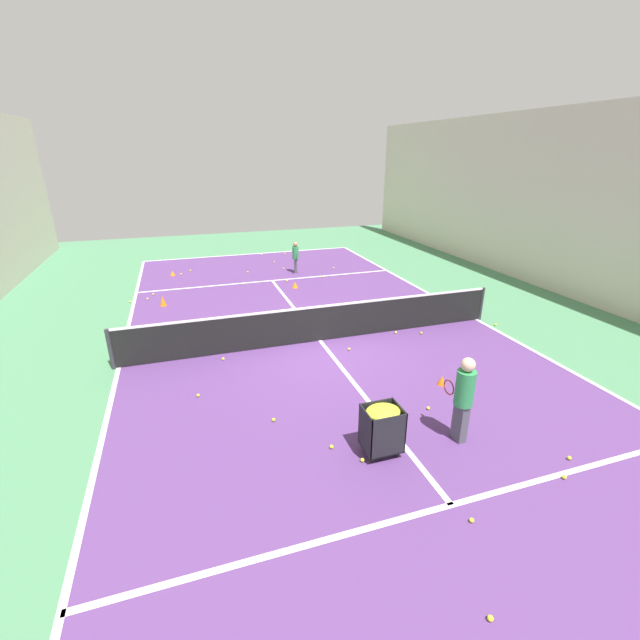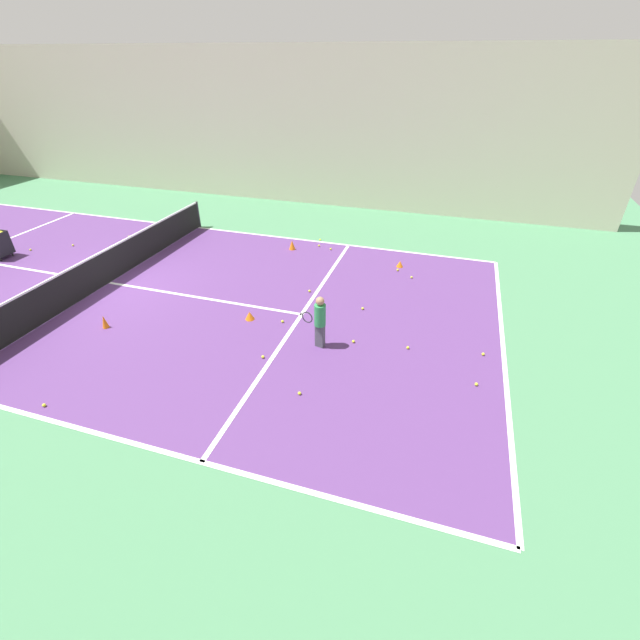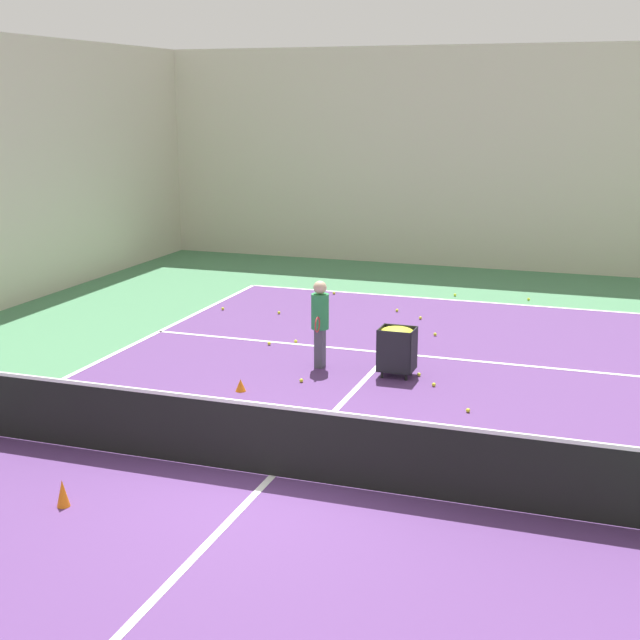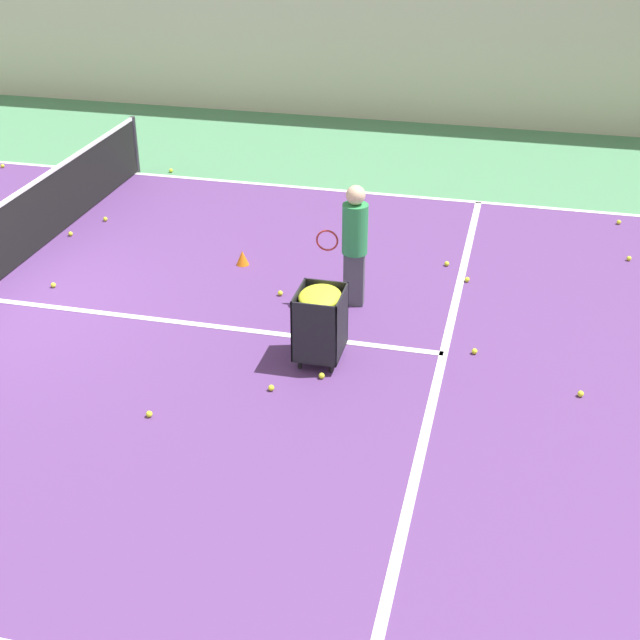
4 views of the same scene
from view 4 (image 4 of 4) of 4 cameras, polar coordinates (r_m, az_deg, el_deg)
name	(u,v)px [view 4 (image 4 of 4)]	position (r m, az deg, el deg)	size (l,w,h in m)	color
line_sideline_left	(135,173)	(16.47, -11.73, 9.17)	(0.10, 22.14, 0.00)	white
line_service_far	(443,354)	(10.49, 7.91, -2.15)	(10.04, 0.10, 0.00)	white
coach_at_net	(354,238)	(11.11, 2.21, 5.26)	(0.34, 0.65, 1.61)	#4C4C56
ball_cart	(320,312)	(9.96, 0.00, 0.53)	(0.62, 0.52, 0.90)	black
training_cone_3	(242,258)	(12.57, -4.99, 4.00)	(0.18, 0.18, 0.21)	orange
tennis_ball_1	(467,279)	(12.22, 9.40, 2.57)	(0.07, 0.07, 0.07)	yellow
tennis_ball_2	(629,258)	(13.42, 19.17, 3.75)	(0.07, 0.07, 0.07)	yellow
tennis_ball_3	(280,293)	(11.70, -2.56, 1.73)	(0.07, 0.07, 0.07)	yellow
tennis_ball_5	(149,414)	(9.46, -10.88, -5.93)	(0.07, 0.07, 0.07)	yellow
tennis_ball_6	(447,264)	(12.64, 8.12, 3.59)	(0.07, 0.07, 0.07)	yellow
tennis_ball_8	(3,166)	(17.41, -19.65, 9.28)	(0.07, 0.07, 0.07)	yellow
tennis_ball_10	(581,394)	(10.01, 16.34, -4.55)	(0.07, 0.07, 0.07)	yellow
tennis_ball_11	(171,170)	(16.40, -9.52, 9.42)	(0.07, 0.07, 0.07)	yellow
tennis_ball_13	(53,285)	(12.43, -16.70, 2.16)	(0.07, 0.07, 0.07)	yellow
tennis_ball_14	(474,351)	(10.53, 9.86, -1.98)	(0.07, 0.07, 0.07)	yellow
tennis_ball_19	(619,222)	(14.67, 18.58, 5.96)	(0.07, 0.07, 0.07)	yellow
tennis_ball_25	(71,234)	(14.01, -15.68, 5.34)	(0.07, 0.07, 0.07)	yellow
tennis_ball_27	(322,376)	(9.92, 0.11, -3.59)	(0.07, 0.07, 0.07)	yellow
tennis_ball_30	(105,219)	(14.43, -13.58, 6.30)	(0.07, 0.07, 0.07)	yellow
tennis_ball_34	(271,388)	(9.73, -3.14, -4.36)	(0.07, 0.07, 0.07)	yellow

